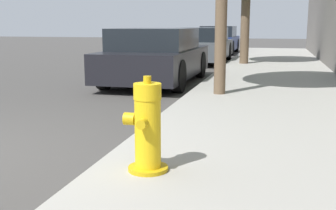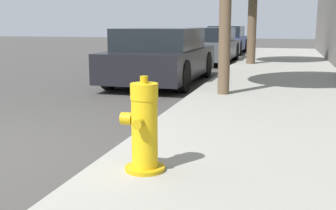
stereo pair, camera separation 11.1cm
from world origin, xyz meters
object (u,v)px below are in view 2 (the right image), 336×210
object	(u,v)px
parked_car_mid	(211,45)
parked_car_far	(227,40)
fire_hydrant	(144,129)
parked_car_near	(162,56)

from	to	relation	value
parked_car_mid	parked_car_far	distance (m)	5.36
fire_hydrant	parked_car_mid	distance (m)	12.38
parked_car_far	parked_car_mid	bearing A→B (deg)	-88.48
parked_car_near	parked_car_mid	world-z (taller)	parked_car_near
parked_car_far	parked_car_near	bearing A→B (deg)	-90.25
fire_hydrant	parked_car_far	distance (m)	17.72
parked_car_near	parked_car_far	world-z (taller)	parked_car_far
fire_hydrant	parked_car_near	bearing A→B (deg)	105.18
parked_car_mid	fire_hydrant	bearing A→B (deg)	-82.75
parked_car_near	parked_car_far	bearing A→B (deg)	89.75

